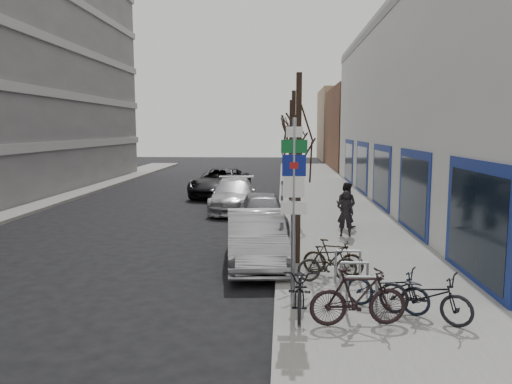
# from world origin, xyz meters

# --- Properties ---
(ground) EXTENTS (120.00, 120.00, 0.00)m
(ground) POSITION_xyz_m (0.00, 0.00, 0.00)
(ground) COLOR black
(ground) RESTS_ON ground
(sidewalk_east) EXTENTS (5.00, 70.00, 0.15)m
(sidewalk_east) POSITION_xyz_m (4.50, 10.00, 0.07)
(sidewalk_east) COLOR slate
(sidewalk_east) RESTS_ON ground
(brick_building_far) EXTENTS (12.00, 14.00, 8.00)m
(brick_building_far) POSITION_xyz_m (13.00, 40.00, 4.00)
(brick_building_far) COLOR brown
(brick_building_far) RESTS_ON ground
(tan_building_far) EXTENTS (13.00, 12.00, 9.00)m
(tan_building_far) POSITION_xyz_m (13.50, 55.00, 4.50)
(tan_building_far) COLOR #937A5B
(tan_building_far) RESTS_ON ground
(highway_sign_pole) EXTENTS (0.55, 0.10, 4.20)m
(highway_sign_pole) POSITION_xyz_m (2.40, -0.01, 2.46)
(highway_sign_pole) COLOR gray
(highway_sign_pole) RESTS_ON ground
(bike_rack) EXTENTS (0.66, 2.26, 0.83)m
(bike_rack) POSITION_xyz_m (3.80, 0.60, 0.66)
(bike_rack) COLOR gray
(bike_rack) RESTS_ON sidewalk_east
(tree_near) EXTENTS (1.80, 1.80, 5.50)m
(tree_near) POSITION_xyz_m (2.60, 3.50, 4.10)
(tree_near) COLOR black
(tree_near) RESTS_ON ground
(tree_mid) EXTENTS (1.80, 1.80, 5.50)m
(tree_mid) POSITION_xyz_m (2.60, 10.00, 4.10)
(tree_mid) COLOR black
(tree_mid) RESTS_ON ground
(tree_far) EXTENTS (1.80, 1.80, 5.50)m
(tree_far) POSITION_xyz_m (2.60, 16.50, 4.10)
(tree_far) COLOR black
(tree_far) RESTS_ON ground
(meter_front) EXTENTS (0.10, 0.08, 1.27)m
(meter_front) POSITION_xyz_m (2.15, 3.00, 0.92)
(meter_front) COLOR gray
(meter_front) RESTS_ON sidewalk_east
(meter_mid) EXTENTS (0.10, 0.08, 1.27)m
(meter_mid) POSITION_xyz_m (2.15, 8.50, 0.92)
(meter_mid) COLOR gray
(meter_mid) RESTS_ON sidewalk_east
(meter_back) EXTENTS (0.10, 0.08, 1.27)m
(meter_back) POSITION_xyz_m (2.15, 14.00, 0.92)
(meter_back) COLOR gray
(meter_back) RESTS_ON sidewalk_east
(bike_near_left) EXTENTS (0.67, 1.97, 1.19)m
(bike_near_left) POSITION_xyz_m (2.55, -0.43, 0.75)
(bike_near_left) COLOR black
(bike_near_left) RESTS_ON sidewalk_east
(bike_near_right) EXTENTS (1.98, 0.80, 1.17)m
(bike_near_right) POSITION_xyz_m (3.64, -1.06, 0.73)
(bike_near_right) COLOR black
(bike_near_right) RESTS_ON sidewalk_east
(bike_mid_curb) EXTENTS (1.85, 1.37, 1.11)m
(bike_mid_curb) POSITION_xyz_m (4.38, -0.18, 0.70)
(bike_mid_curb) COLOR black
(bike_mid_curb) RESTS_ON sidewalk_east
(bike_mid_inner) EXTENTS (1.59, 0.66, 0.94)m
(bike_mid_inner) POSITION_xyz_m (3.31, 1.77, 0.62)
(bike_mid_inner) COLOR black
(bike_mid_inner) RESTS_ON sidewalk_east
(bike_far_curb) EXTENTS (1.92, 1.53, 1.17)m
(bike_far_curb) POSITION_xyz_m (5.02, -0.68, 0.73)
(bike_far_curb) COLOR black
(bike_far_curb) RESTS_ON sidewalk_east
(bike_far_inner) EXTENTS (1.68, 0.87, 0.98)m
(bike_far_inner) POSITION_xyz_m (3.50, 2.30, 0.64)
(bike_far_inner) COLOR black
(bike_far_inner) RESTS_ON sidewalk_east
(parked_car_front) EXTENTS (2.15, 4.87, 1.56)m
(parked_car_front) POSITION_xyz_m (1.40, 3.75, 0.78)
(parked_car_front) COLOR #AEAEB3
(parked_car_front) RESTS_ON ground
(parked_car_mid) EXTENTS (2.20, 4.60, 1.52)m
(parked_car_mid) POSITION_xyz_m (1.40, 8.63, 0.76)
(parked_car_mid) COLOR #535359
(parked_car_mid) RESTS_ON ground
(parked_car_back) EXTENTS (2.38, 5.42, 1.55)m
(parked_car_back) POSITION_xyz_m (-0.20, 13.42, 0.77)
(parked_car_back) COLOR #B0AFB4
(parked_car_back) RESTS_ON ground
(lane_car) EXTENTS (3.47, 6.24, 1.65)m
(lane_car) POSITION_xyz_m (-1.52, 18.84, 0.83)
(lane_car) COLOR black
(lane_car) RESTS_ON ground
(pedestrian_near) EXTENTS (0.62, 0.43, 1.65)m
(pedestrian_near) POSITION_xyz_m (4.41, 7.17, 0.97)
(pedestrian_near) COLOR black
(pedestrian_near) RESTS_ON sidewalk_east
(pedestrian_far) EXTENTS (0.79, 0.73, 1.78)m
(pedestrian_far) POSITION_xyz_m (4.64, 8.86, 1.04)
(pedestrian_far) COLOR black
(pedestrian_far) RESTS_ON sidewalk_east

